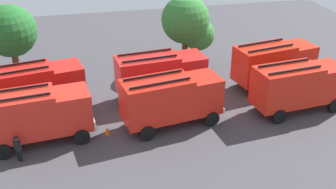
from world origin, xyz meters
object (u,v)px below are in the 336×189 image
fire_truck_3 (35,86)px  firefighter_1 (271,66)px  tree_2 (185,20)px  firefighter_0 (18,148)px  traffic_cone_1 (3,98)px  fire_truck_1 (171,98)px  fire_truck_4 (160,73)px  tree_1 (10,31)px  tree_3 (199,35)px  fire_truck_0 (35,114)px  fire_truck_5 (274,62)px  traffic_cone_0 (107,131)px  fire_truck_2 (298,85)px

fire_truck_3 → firefighter_1: 20.32m
tree_2 → fire_truck_3: bearing=-156.1°
firefighter_0 → traffic_cone_1: 8.73m
fire_truck_1 → fire_truck_4: bearing=78.6°
tree_1 → tree_3: bearing=-0.8°
firefighter_1 → tree_1: tree_1 is taller
fire_truck_1 → firefighter_1: (10.75, 6.36, -1.24)m
fire_truck_0 → fire_truck_5: bearing=6.2°
fire_truck_1 → fire_truck_5: 10.83m
fire_truck_4 → firefighter_1: 10.89m
fire_truck_1 → traffic_cone_1: (-12.27, 6.36, -1.86)m
fire_truck_3 → traffic_cone_0: size_ratio=13.01×
tree_3 → fire_truck_4: bearing=-130.5°
fire_truck_0 → tree_1: (-2.25, 10.26, 2.42)m
firefighter_0 → tree_1: tree_1 is taller
tree_2 → fire_truck_1: bearing=-110.3°
traffic_cone_0 → traffic_cone_1: bearing=139.2°
fire_truck_0 → firefighter_0: 2.52m
tree_1 → tree_2: tree_1 is taller
fire_truck_1 → tree_3: (4.94, 9.87, 0.94)m
tree_3 → traffic_cone_0: bearing=-133.4°
fire_truck_3 → firefighter_0: bearing=-108.9°
fire_truck_2 → traffic_cone_0: size_ratio=12.83×
fire_truck_2 → firefighter_1: fire_truck_2 is taller
fire_truck_5 → firefighter_0: size_ratio=4.28×
fire_truck_3 → fire_truck_4: (9.55, 0.12, 0.00)m
fire_truck_4 → firefighter_0: bearing=-154.7°
fire_truck_4 → tree_1: tree_1 is taller
fire_truck_4 → traffic_cone_1: bearing=164.2°
fire_truck_3 → firefighter_0: (-0.83, -6.23, -1.16)m
fire_truck_0 → fire_truck_1: size_ratio=0.99×
firefighter_0 → fire_truck_4: bearing=-17.4°
tree_1 → traffic_cone_1: (-0.88, -3.74, -4.28)m
fire_truck_4 → tree_2: bearing=51.9°
tree_2 → traffic_cone_0: size_ratio=11.71×
fire_truck_0 → tree_3: (14.08, 10.02, 0.94)m
fire_truck_5 → tree_2: (-6.27, 5.59, 2.41)m
fire_truck_2 → tree_2: size_ratio=1.10×
fire_truck_0 → fire_truck_3: same height
tree_2 → traffic_cone_1: 16.88m
traffic_cone_0 → fire_truck_4: bearing=43.4°
fire_truck_5 → tree_3: size_ratio=1.64×
fire_truck_5 → tree_1: (-21.32, 5.78, 2.42)m
tree_3 → fire_truck_5: bearing=-48.0°
tree_1 → fire_truck_2: bearing=-25.7°
fire_truck_2 → fire_truck_5: (0.19, 4.41, 0.00)m
fire_truck_1 → tree_1: size_ratio=1.10×
fire_truck_0 → firefighter_1: fire_truck_0 is taller
fire_truck_5 → fire_truck_0: bearing=-177.4°
fire_truck_3 → tree_2: (13.07, 5.78, 2.41)m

